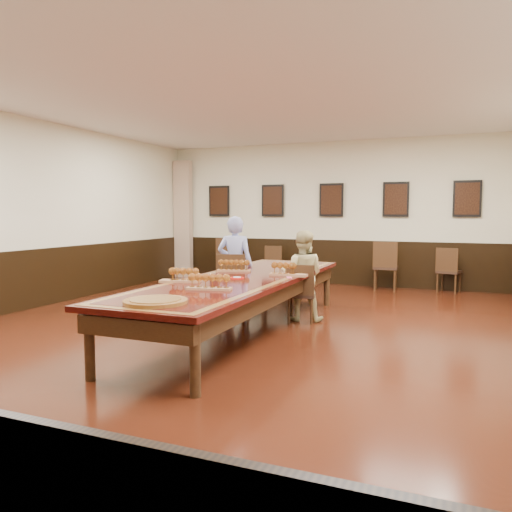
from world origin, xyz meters
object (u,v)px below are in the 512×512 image
at_px(spare_chair_b, 275,264).
at_px(carved_platter, 155,301).
at_px(spare_chair_a, 228,259).
at_px(person_man, 235,265).
at_px(person_woman, 302,276).
at_px(conference_table, 242,288).
at_px(chair_man, 234,284).
at_px(chair_woman, 301,293).
at_px(spare_chair_d, 449,270).
at_px(spare_chair_c, 386,266).

distance_m(spare_chair_b, carved_platter, 6.93).
distance_m(spare_chair_a, spare_chair_b, 1.17).
bearing_deg(person_man, carved_platter, 89.57).
xyz_separation_m(person_woman, carved_platter, (-0.50, -3.13, 0.10)).
bearing_deg(conference_table, carved_platter, -89.51).
relative_size(chair_man, chair_woman, 1.13).
relative_size(chair_woman, spare_chair_b, 1.01).
xyz_separation_m(chair_man, spare_chair_b, (-0.64, 3.68, -0.06)).
distance_m(chair_man, spare_chair_d, 4.80).
distance_m(spare_chair_d, conference_table, 5.33).
xyz_separation_m(spare_chair_b, spare_chair_d, (3.76, -0.03, 0.03)).
distance_m(spare_chair_c, carved_platter, 6.70).
distance_m(spare_chair_d, person_man, 4.75).
distance_m(chair_woman, spare_chair_d, 4.23).
bearing_deg(person_man, spare_chair_d, -143.21).
height_order(spare_chair_a, person_man, person_man).
xyz_separation_m(chair_man, person_man, (-0.02, 0.10, 0.29)).
relative_size(spare_chair_b, spare_chair_d, 0.94).
bearing_deg(spare_chair_d, chair_woman, 75.53).
height_order(chair_man, carved_platter, chair_man).
bearing_deg(spare_chair_c, spare_chair_a, -5.40).
distance_m(spare_chair_b, person_man, 3.65).
xyz_separation_m(person_man, carved_platter, (0.65, -3.23, -0.01)).
bearing_deg(spare_chair_b, spare_chair_c, 170.82).
bearing_deg(chair_man, carved_platter, 89.56).
height_order(spare_chair_a, spare_chair_d, spare_chair_a).
distance_m(chair_man, person_woman, 1.14).
bearing_deg(conference_table, chair_woman, 60.74).
xyz_separation_m(spare_chair_b, person_woman, (1.77, -3.68, 0.25)).
bearing_deg(chair_man, spare_chair_a, -74.82).
height_order(spare_chair_a, spare_chair_b, spare_chair_a).
height_order(spare_chair_c, person_woman, person_woman).
relative_size(chair_man, person_woman, 0.72).
height_order(person_woman, carved_platter, person_woman).
bearing_deg(chair_man, chair_woman, 163.93).
distance_m(chair_man, spare_chair_b, 3.74).
xyz_separation_m(spare_chair_c, person_woman, (-0.76, -3.44, 0.16)).
bearing_deg(spare_chair_d, carved_platter, 83.13).
relative_size(chair_man, spare_chair_c, 0.95).
relative_size(spare_chair_d, conference_table, 0.18).
height_order(person_woman, conference_table, person_woman).
bearing_deg(chair_man, conference_table, 108.34).
bearing_deg(spare_chair_a, chair_man, 102.08).
distance_m(spare_chair_c, conference_table, 4.68).
xyz_separation_m(chair_man, spare_chair_d, (3.12, 3.65, -0.03)).
bearing_deg(person_man, person_woman, 163.36).
relative_size(spare_chair_a, spare_chair_b, 1.19).
bearing_deg(carved_platter, spare_chair_b, 100.53).
bearing_deg(conference_table, spare_chair_a, 117.67).
height_order(chair_woman, spare_chair_a, spare_chair_a).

